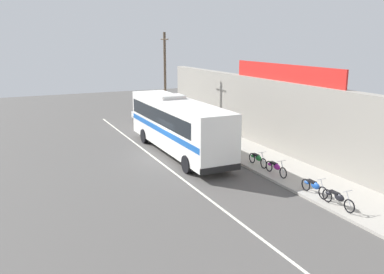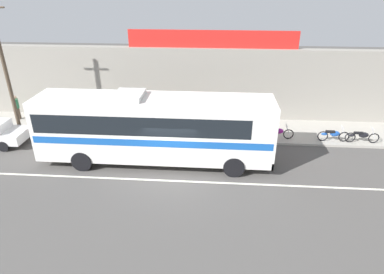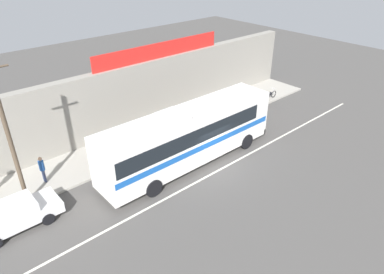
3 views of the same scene
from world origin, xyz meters
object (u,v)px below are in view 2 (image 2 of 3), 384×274
object	(u,v)px
motorcycle_green	(333,135)
motorcycle_red	(362,136)
intercity_bus	(153,126)
pedestrian_by_curb	(101,115)
pedestrian_far_left	(17,106)
motorcycle_orange	(277,132)
pedestrian_far_right	(49,112)
motorcycle_purple	(246,131)
utility_pole	(5,68)

from	to	relation	value
motorcycle_green	motorcycle_red	world-z (taller)	same
motorcycle_green	intercity_bus	bearing A→B (deg)	-164.10
motorcycle_green	pedestrian_by_curb	bearing A→B (deg)	177.24
motorcycle_green	pedestrian_far_left	distance (m)	20.36
motorcycle_orange	pedestrian_far_right	xyz separation A→B (m)	(-14.40, 0.87, 0.53)
intercity_bus	pedestrian_by_curb	size ratio (longest dim) A/B	7.10
intercity_bus	motorcycle_orange	bearing A→B (deg)	23.55
intercity_bus	motorcycle_orange	world-z (taller)	intercity_bus
motorcycle_purple	motorcycle_green	bearing A→B (deg)	-1.76
utility_pole	motorcycle_red	world-z (taller)	utility_pole
motorcycle_purple	motorcycle_green	size ratio (longest dim) A/B	1.00
intercity_bus	pedestrian_far_right	size ratio (longest dim) A/B	7.28
utility_pole	pedestrian_far_right	size ratio (longest dim) A/B	4.82
utility_pole	pedestrian_far_left	bearing A→B (deg)	120.84
pedestrian_by_curb	motorcycle_green	bearing A→B (deg)	-2.76
motorcycle_red	motorcycle_orange	xyz separation A→B (m)	(-4.82, 0.19, 0.00)
utility_pole	motorcycle_red	size ratio (longest dim) A/B	4.05
intercity_bus	motorcycle_green	size ratio (longest dim) A/B	6.52
pedestrian_far_left	motorcycle_purple	bearing A→B (deg)	-6.49
motorcycle_green	motorcycle_purple	bearing A→B (deg)	178.24
pedestrian_far_left	pedestrian_far_right	distance (m)	2.80
intercity_bus	pedestrian_far_right	world-z (taller)	intercity_bus
motorcycle_orange	motorcycle_purple	bearing A→B (deg)	178.92
pedestrian_far_left	pedestrian_far_right	xyz separation A→B (m)	(2.65, -0.90, -0.01)
motorcycle_orange	motorcycle_green	bearing A→B (deg)	-2.14
motorcycle_purple	motorcycle_green	distance (m)	5.05
motorcycle_red	pedestrian_far_left	size ratio (longest dim) A/B	1.18
motorcycle_green	motorcycle_orange	size ratio (longest dim) A/B	0.96
pedestrian_far_left	motorcycle_orange	bearing A→B (deg)	-5.92
motorcycle_orange	pedestrian_far_left	world-z (taller)	pedestrian_far_left
motorcycle_red	pedestrian_far_left	distance (m)	21.96
motorcycle_green	pedestrian_far_right	bearing A→B (deg)	176.79
utility_pole	pedestrian_far_right	xyz separation A→B (m)	(1.40, 1.20, -3.14)
motorcycle_purple	motorcycle_red	xyz separation A→B (m)	(6.65, -0.22, 0.00)
intercity_bus	pedestrian_far_right	distance (m)	8.52
pedestrian_by_curb	motorcycle_red	bearing A→B (deg)	-2.72
intercity_bus	pedestrian_far_left	distance (m)	11.28
motorcycle_green	pedestrian_far_left	world-z (taller)	pedestrian_far_left
motorcycle_orange	pedestrian_far_left	bearing A→B (deg)	174.08
motorcycle_red	motorcycle_orange	distance (m)	4.82
motorcycle_orange	pedestrian_far_right	bearing A→B (deg)	176.55
motorcycle_green	pedestrian_far_right	world-z (taller)	pedestrian_far_right
pedestrian_far_left	pedestrian_by_curb	world-z (taller)	pedestrian_by_curb
intercity_bus	motorcycle_purple	xyz separation A→B (m)	(5.04, 3.03, -1.50)
motorcycle_purple	motorcycle_green	world-z (taller)	same
motorcycle_red	pedestrian_far_right	xyz separation A→B (m)	(-19.21, 1.05, 0.53)
pedestrian_far_right	pedestrian_far_left	bearing A→B (deg)	161.23
utility_pole	pedestrian_by_curb	distance (m)	5.92
intercity_bus	motorcycle_orange	distance (m)	7.64
motorcycle_orange	pedestrian_far_left	xyz separation A→B (m)	(-17.04, 1.77, 0.53)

